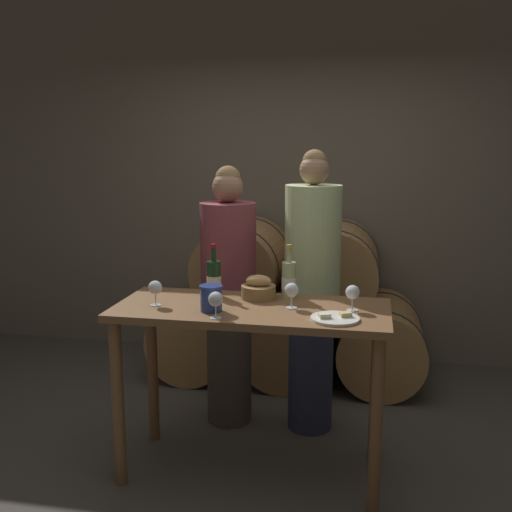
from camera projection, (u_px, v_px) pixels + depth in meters
The scene contains 15 objects.
ground_plane at pixel (252, 471), 3.36m from camera, with size 10.00×10.00×0.00m, color #4C473F.
stone_wall_back at pixel (299, 168), 4.98m from camera, with size 10.00×0.12×3.20m.
barrel_stack at pixel (289, 308), 4.64m from camera, with size 2.08×0.87×1.22m.
tasting_table at pixel (252, 335), 3.21m from camera, with size 1.46×0.63×0.96m.
person_left at pixel (229, 296), 3.83m from camera, with size 0.35×0.35×1.67m.
person_right at pixel (312, 291), 3.72m from camera, with size 0.34×0.34×1.77m.
wine_bottle_red at pixel (214, 278), 3.38m from camera, with size 0.08×0.08×0.30m.
wine_bottle_white at pixel (289, 280), 3.33m from camera, with size 0.08×0.08×0.30m.
blue_crock at pixel (211, 297), 3.08m from camera, with size 0.12×0.12×0.14m.
bread_basket at pixel (259, 289), 3.33m from camera, with size 0.19×0.19×0.13m.
cheese_plate at pixel (335, 318), 2.94m from camera, with size 0.24×0.24×0.04m.
wine_glass_far_left at pixel (155, 288), 3.18m from camera, with size 0.07×0.07×0.14m.
wine_glass_left at pixel (216, 300), 2.95m from camera, with size 0.07×0.07×0.14m.
wine_glass_center at pixel (292, 291), 3.13m from camera, with size 0.07×0.07×0.14m.
wine_glass_right at pixel (353, 293), 3.08m from camera, with size 0.07×0.07×0.14m.
Camera 1 is at (0.61, -3.01, 1.82)m, focal length 42.00 mm.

